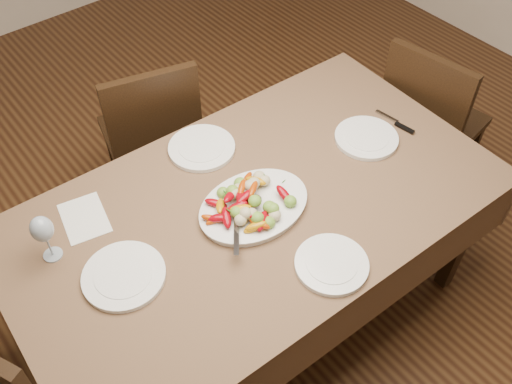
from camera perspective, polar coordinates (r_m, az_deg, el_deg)
The scene contains 14 objects.
floor at distance 2.79m, azimuth 3.47°, elevation -9.74°, with size 6.00×6.00×0.00m, color #3E2513.
dining_table at distance 2.41m, azimuth -0.00°, elevation -7.06°, with size 1.84×1.04×0.76m, color brown.
chair_far at distance 2.85m, azimuth -10.58°, elevation 5.78°, with size 0.42×0.42×0.95m, color black, non-canonical shape.
chair_right at distance 3.00m, azimuth 17.31°, elevation 6.75°, with size 0.42×0.42×0.95m, color black, non-canonical shape.
serving_platter at distance 2.08m, azimuth -0.23°, elevation -1.53°, with size 0.42×0.31×0.02m, color white.
roasted_vegetables at distance 2.04m, azimuth -0.23°, elevation -0.49°, with size 0.34×0.23×0.09m, color maroon, non-canonical shape.
serving_spoon at distance 2.01m, azimuth -1.08°, elevation -2.34°, with size 0.28×0.06×0.03m, color #9EA0A8, non-canonical shape.
plate_left at distance 1.95m, azimuth -13.07°, elevation -8.17°, with size 0.28×0.28×0.02m, color white.
plate_right at distance 2.39m, azimuth 10.98°, elevation 5.31°, with size 0.26×0.26×0.02m, color white.
plate_far at distance 2.31m, azimuth -5.45°, elevation 4.40°, with size 0.27×0.27×0.02m, color white.
plate_near at distance 1.94m, azimuth 7.56°, elevation -7.19°, with size 0.25×0.25×0.02m, color white.
wine_glass at distance 2.00m, azimuth -20.33°, elevation -4.23°, with size 0.08×0.08×0.20m, color #8C99A5, non-canonical shape.
menu_card at distance 2.15m, azimuth -16.79°, elevation -2.51°, with size 0.15×0.21×0.00m, color silver.
table_knife at distance 2.49m, azimuth 13.86°, elevation 6.72°, with size 0.02×0.20×0.01m, color #9EA0A8, non-canonical shape.
Camera 1 is at (-1.06, -1.05, 2.35)m, focal length 40.00 mm.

